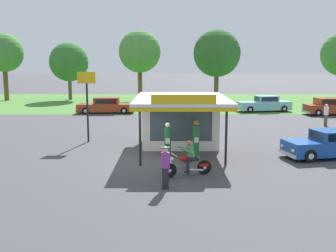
# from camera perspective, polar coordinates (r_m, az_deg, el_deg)

# --- Properties ---
(ground_plane) EXTENTS (300.00, 300.00, 0.00)m
(ground_plane) POSITION_cam_1_polar(r_m,az_deg,el_deg) (19.76, -2.92, -5.17)
(ground_plane) COLOR #424247
(grass_verge_strip) EXTENTS (120.00, 24.00, 0.01)m
(grass_verge_strip) POSITION_cam_1_polar(r_m,az_deg,el_deg) (49.37, -1.11, 3.50)
(grass_verge_strip) COLOR #477A33
(grass_verge_strip) RESTS_ON ground
(service_station_kiosk) EXTENTS (4.99, 7.27, 3.44)m
(service_station_kiosk) POSITION_cam_1_polar(r_m,az_deg,el_deg) (23.09, 1.87, 1.31)
(service_station_kiosk) COLOR silver
(service_station_kiosk) RESTS_ON ground
(gas_pump_nearside) EXTENTS (0.44, 0.44, 1.85)m
(gas_pump_nearside) POSITION_cam_1_polar(r_m,az_deg,el_deg) (20.38, 0.04, -2.29)
(gas_pump_nearside) COLOR slate
(gas_pump_nearside) RESTS_ON ground
(gas_pump_offside) EXTENTS (0.44, 0.44, 1.94)m
(gas_pump_offside) POSITION_cam_1_polar(r_m,az_deg,el_deg) (20.42, 4.18, -2.16)
(gas_pump_offside) COLOR slate
(gas_pump_offside) RESTS_ON ground
(motorcycle_with_rider) EXTENTS (2.19, 0.93, 1.58)m
(motorcycle_with_rider) POSITION_cam_1_polar(r_m,az_deg,el_deg) (17.19, 2.99, -5.11)
(motorcycle_with_rider) COLOR black
(motorcycle_with_rider) RESTS_ON ground
(featured_classic_sedan) EXTENTS (5.09, 2.67, 1.43)m
(featured_classic_sedan) POSITION_cam_1_polar(r_m,az_deg,el_deg) (22.19, 22.48, -2.51)
(featured_classic_sedan) COLOR #19479E
(featured_classic_sedan) RESTS_ON ground
(parked_car_back_row_far_left) EXTENTS (4.97, 2.27, 1.59)m
(parked_car_back_row_far_left) POSITION_cam_1_polar(r_m,az_deg,el_deg) (40.21, 22.42, 2.53)
(parked_car_back_row_far_left) COLOR #993819
(parked_car_back_row_far_left) RESTS_ON ground
(parked_car_back_row_right) EXTENTS (5.67, 2.04, 1.51)m
(parked_car_back_row_right) POSITION_cam_1_polar(r_m,az_deg,el_deg) (38.91, -8.88, 2.87)
(parked_car_back_row_right) COLOR #993819
(parked_car_back_row_right) RESTS_ON ground
(parked_car_back_row_left) EXTENTS (5.44, 3.05, 1.50)m
(parked_car_back_row_left) POSITION_cam_1_polar(r_m,az_deg,el_deg) (41.12, -0.34, 3.30)
(parked_car_back_row_left) COLOR #2D844C
(parked_car_back_row_left) RESTS_ON ground
(parked_car_second_row_spare) EXTENTS (5.63, 2.64, 1.58)m
(parked_car_second_row_spare) POSITION_cam_1_polar(r_m,az_deg,el_deg) (40.88, 13.83, 3.05)
(parked_car_second_row_spare) COLOR #7AC6D1
(parked_car_second_row_spare) RESTS_ON ground
(bystander_strolling_foreground) EXTENTS (0.37, 0.37, 1.69)m
(bystander_strolling_foreground) POSITION_cam_1_polar(r_m,az_deg,el_deg) (15.38, -0.29, -5.84)
(bystander_strolling_foreground) COLOR black
(bystander_strolling_foreground) RESTS_ON ground
(bystander_leaning_by_kiosk) EXTENTS (0.34, 0.34, 1.70)m
(bystander_leaning_by_kiosk) POSITION_cam_1_polar(r_m,az_deg,el_deg) (33.02, 21.94, 1.57)
(bystander_leaning_by_kiosk) COLOR brown
(bystander_leaning_by_kiosk) RESTS_ON ground
(tree_oak_far_right) EXTENTS (5.94, 5.94, 8.98)m
(tree_oak_far_right) POSITION_cam_1_polar(r_m,az_deg,el_deg) (50.80, 7.04, 10.22)
(tree_oak_far_right) COLOR brown
(tree_oak_far_right) RESTS_ON ground
(tree_oak_right) EXTENTS (5.39, 5.39, 8.95)m
(tree_oak_right) POSITION_cam_1_polar(r_m,az_deg,el_deg) (51.65, -3.90, 10.53)
(tree_oak_right) COLOR brown
(tree_oak_right) RESTS_ON ground
(tree_oak_distant_spare) EXTENTS (4.87, 4.87, 8.54)m
(tree_oak_distant_spare) POSITION_cam_1_polar(r_m,az_deg,el_deg) (55.24, -22.52, 9.70)
(tree_oak_distant_spare) COLOR brown
(tree_oak_distant_spare) RESTS_ON ground
(tree_oak_centre) EXTENTS (5.04, 5.04, 7.45)m
(tree_oak_centre) POSITION_cam_1_polar(r_m,az_deg,el_deg) (53.62, -14.02, 8.93)
(tree_oak_centre) COLOR brown
(tree_oak_centre) RESTS_ON ground
(roadside_pole_sign) EXTENTS (1.10, 0.12, 4.32)m
(roadside_pole_sign) POSITION_cam_1_polar(r_m,az_deg,el_deg) (24.70, -11.53, 4.56)
(roadside_pole_sign) COLOR black
(roadside_pole_sign) RESTS_ON ground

